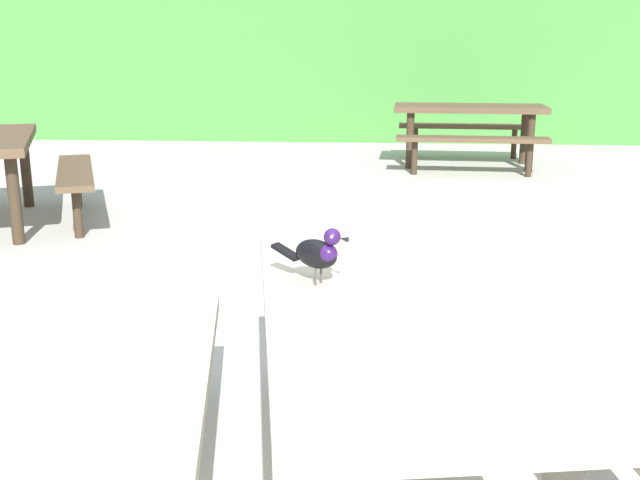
% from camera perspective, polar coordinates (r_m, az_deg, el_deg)
% --- Properties ---
extents(hedge_wall, '(28.00, 1.82, 2.10)m').
position_cam_1_polar(hedge_wall, '(12.30, 4.42, 12.79)').
color(hedge_wall, '#428438').
rests_on(hedge_wall, ground).
extents(picnic_table_foreground, '(1.94, 1.96, 0.74)m').
position_cam_1_polar(picnic_table_foreground, '(2.33, 5.27, -8.04)').
color(picnic_table_foreground, '#B2A893').
rests_on(picnic_table_foreground, ground).
extents(bird_grackle, '(0.25, 0.18, 0.18)m').
position_cam_1_polar(bird_grackle, '(2.27, -0.08, -0.93)').
color(bird_grackle, black).
rests_on(bird_grackle, picnic_table_foreground).
extents(picnic_table_mid_right, '(1.84, 1.77, 0.74)m').
position_cam_1_polar(picnic_table_mid_right, '(9.35, 11.29, 8.92)').
color(picnic_table_mid_right, brown).
rests_on(picnic_table_mid_right, ground).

